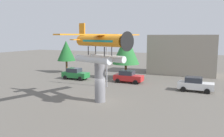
% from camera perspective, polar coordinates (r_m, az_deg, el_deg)
% --- Properties ---
extents(ground_plane, '(140.00, 140.00, 0.00)m').
position_cam_1_polar(ground_plane, '(24.27, -2.94, -8.15)').
color(ground_plane, '#605B54').
extents(display_pedestal, '(1.10, 1.10, 4.12)m').
position_cam_1_polar(display_pedestal, '(23.78, -2.98, -3.38)').
color(display_pedestal, slate).
rests_on(display_pedestal, ground).
extents(floatplane_monument, '(7.19, 10.14, 4.00)m').
position_cam_1_polar(floatplane_monument, '(23.24, -2.83, 5.63)').
color(floatplane_monument, silver).
rests_on(floatplane_monument, display_pedestal).
extents(car_near_green, '(4.20, 2.02, 1.76)m').
position_cam_1_polar(car_near_green, '(36.79, -9.04, -1.27)').
color(car_near_green, '#237A38').
rests_on(car_near_green, ground).
extents(car_mid_red, '(4.20, 2.02, 1.76)m').
position_cam_1_polar(car_mid_red, '(33.81, 4.00, -2.00)').
color(car_mid_red, red).
rests_on(car_mid_red, ground).
extents(car_far_white, '(4.20, 2.02, 1.76)m').
position_cam_1_polar(car_far_white, '(30.20, 19.82, -3.67)').
color(car_far_white, white).
rests_on(car_far_white, ground).
extents(streetlight_primary, '(1.84, 0.28, 7.07)m').
position_cam_1_polar(streetlight_primary, '(30.39, -0.97, 3.12)').
color(streetlight_primary, gray).
rests_on(streetlight_primary, ground).
extents(storefront_building, '(11.40, 6.21, 6.95)m').
position_cam_1_polar(storefront_building, '(43.19, 16.98, 3.32)').
color(storefront_building, '#9E9384').
rests_on(storefront_building, ground).
extents(tree_west, '(3.30, 3.30, 5.90)m').
position_cam_1_polar(tree_west, '(43.46, -11.21, 4.30)').
color(tree_west, brown).
rests_on(tree_west, ground).
extents(tree_east, '(4.24, 4.24, 7.09)m').
position_cam_1_polar(tree_east, '(36.35, 3.46, 4.80)').
color(tree_east, brown).
rests_on(tree_east, ground).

